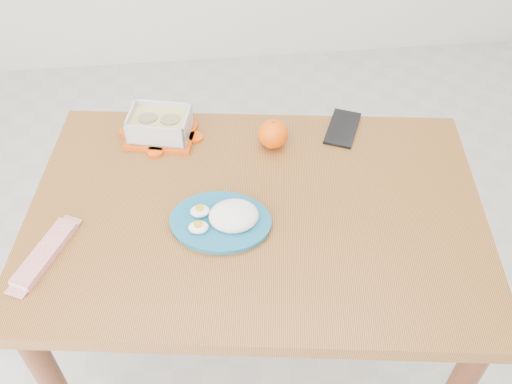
{
  "coord_description": "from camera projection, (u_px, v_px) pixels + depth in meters",
  "views": [
    {
      "loc": [
        -0.11,
        -1.02,
        1.78
      ],
      "look_at": [
        -0.01,
        -0.09,
        0.81
      ],
      "focal_mm": 40.0,
      "sensor_mm": 36.0,
      "label": 1
    }
  ],
  "objects": [
    {
      "name": "food_container",
      "position": [
        160.0,
        125.0,
        1.55
      ],
      "size": [
        0.21,
        0.18,
        0.08
      ],
      "rotation": [
        0.0,
        0.0,
        -0.23
      ],
      "color": "#E34706",
      "rests_on": "dining_table"
    },
    {
      "name": "smartphone",
      "position": [
        343.0,
        128.0,
        1.59
      ],
      "size": [
        0.13,
        0.17,
        0.01
      ],
      "primitive_type": "cube",
      "rotation": [
        0.0,
        0.0,
        -0.42
      ],
      "color": "black",
      "rests_on": "dining_table"
    },
    {
      "name": "rice_plate",
      "position": [
        225.0,
        218.0,
        1.34
      ],
      "size": [
        0.28,
        0.28,
        0.06
      ],
      "rotation": [
        0.0,
        0.0,
        -0.2
      ],
      "color": "#186084",
      "rests_on": "dining_table"
    },
    {
      "name": "candy_bar",
      "position": [
        45.0,
        253.0,
        1.28
      ],
      "size": [
        0.13,
        0.2,
        0.02
      ],
      "primitive_type": "cube",
      "rotation": [
        0.0,
        0.0,
        1.12
      ],
      "color": "#B2090F",
      "rests_on": "dining_table"
    },
    {
      "name": "ground",
      "position": [
        256.0,
        335.0,
        1.99
      ],
      "size": [
        3.5,
        3.5,
        0.0
      ],
      "primitive_type": "plane",
      "color": "#B7B7B2",
      "rests_on": "ground"
    },
    {
      "name": "dining_table",
      "position": [
        256.0,
        238.0,
        1.46
      ],
      "size": [
        1.2,
        0.89,
        0.75
      ],
      "rotation": [
        0.0,
        0.0,
        -0.14
      ],
      "color": "olive",
      "rests_on": "ground"
    },
    {
      "name": "orange_fruit",
      "position": [
        273.0,
        134.0,
        1.52
      ],
      "size": [
        0.08,
        0.08,
        0.08
      ],
      "primitive_type": "sphere",
      "color": "#FF6005",
      "rests_on": "dining_table"
    }
  ]
}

